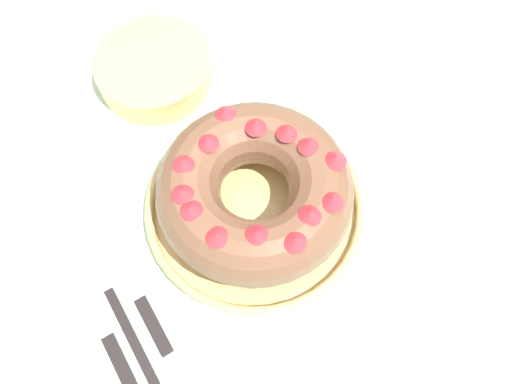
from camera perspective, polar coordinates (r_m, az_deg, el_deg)
ground_plane at (r=1.42m, az=-0.98°, el=-14.28°), size 8.00×8.00×0.00m
dining_table at (r=0.77m, az=-1.77°, el=-5.23°), size 1.57×1.17×0.75m
serving_dish at (r=0.69m, az=-0.00°, el=-1.94°), size 0.30×0.30×0.03m
bundt_cake at (r=0.64m, az=0.00°, el=0.04°), size 0.25×0.25×0.09m
fork at (r=0.68m, az=-15.57°, el=-12.67°), size 0.02×0.19×0.01m
serving_knife at (r=0.68m, az=-16.46°, el=-15.87°), size 0.02×0.22×0.01m
cake_knife at (r=0.68m, az=-13.01°, el=-12.06°), size 0.02×0.18×0.01m
side_bowl at (r=0.81m, az=-11.55°, el=13.56°), size 0.18×0.18×0.05m
napkin at (r=0.79m, az=15.16°, el=7.39°), size 0.16×0.13×0.00m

